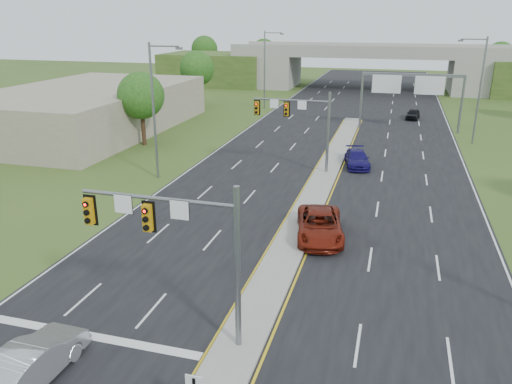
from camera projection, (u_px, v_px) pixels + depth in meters
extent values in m
plane|color=#334E1C|center=(239.00, 347.00, 20.48)|extent=(240.00, 240.00, 0.00)
cube|color=black|center=(340.00, 146.00, 52.25)|extent=(24.00, 160.00, 0.02)
cube|color=gray|center=(323.00, 179.00, 41.32)|extent=(2.00, 54.00, 0.16)
cube|color=gold|center=(309.00, 179.00, 41.64)|extent=(0.12, 54.00, 0.01)
cube|color=gold|center=(337.00, 181.00, 41.05)|extent=(0.12, 54.00, 0.01)
cube|color=silver|center=(233.00, 139.00, 55.26)|extent=(0.12, 160.00, 0.01)
cube|color=silver|center=(460.00, 154.00, 49.22)|extent=(0.12, 160.00, 0.01)
cube|color=silver|center=(86.00, 335.00, 21.22)|extent=(10.50, 0.50, 0.01)
cylinder|color=slate|center=(238.00, 272.00, 19.31)|extent=(0.24, 0.24, 7.00)
cylinder|color=slate|center=(157.00, 198.00, 19.25)|extent=(6.50, 0.16, 0.16)
cube|color=#C4870C|center=(147.00, 218.00, 19.35)|extent=(0.35, 0.25, 1.10)
cube|color=#C4870C|center=(89.00, 211.00, 20.02)|extent=(0.35, 0.25, 1.10)
cube|color=black|center=(149.00, 217.00, 19.48)|extent=(0.55, 0.04, 1.30)
cube|color=black|center=(91.00, 210.00, 20.15)|extent=(0.55, 0.04, 1.30)
sphere|color=#FF0C05|center=(145.00, 211.00, 19.12)|extent=(0.20, 0.20, 0.20)
sphere|color=#FF0C05|center=(86.00, 204.00, 19.79)|extent=(0.20, 0.20, 0.20)
cube|color=white|center=(123.00, 204.00, 19.64)|extent=(0.75, 0.04, 0.75)
cube|color=white|center=(179.00, 210.00, 19.02)|extent=(0.75, 0.04, 0.75)
cylinder|color=slate|center=(328.00, 134.00, 42.01)|extent=(0.24, 0.24, 7.00)
cylinder|color=slate|center=(291.00, 100.00, 41.94)|extent=(6.50, 0.16, 0.16)
cube|color=#C4870C|center=(286.00, 109.00, 42.05)|extent=(0.35, 0.25, 1.10)
cube|color=#C4870C|center=(257.00, 108.00, 42.72)|extent=(0.35, 0.25, 1.10)
cube|color=black|center=(287.00, 109.00, 42.18)|extent=(0.55, 0.04, 1.30)
cube|color=black|center=(257.00, 108.00, 42.84)|extent=(0.55, 0.04, 1.30)
sphere|color=#FF0C05|center=(286.00, 105.00, 41.82)|extent=(0.20, 0.20, 0.20)
sphere|color=#FF0C05|center=(256.00, 104.00, 42.48)|extent=(0.20, 0.20, 0.20)
cube|color=white|center=(274.00, 104.00, 42.34)|extent=(0.75, 0.04, 0.75)
cube|color=white|center=(302.00, 105.00, 41.72)|extent=(0.75, 0.04, 0.75)
cube|color=white|center=(194.00, 384.00, 15.71)|extent=(0.60, 0.04, 0.60)
cube|color=black|center=(194.00, 384.00, 15.69)|extent=(0.10, 0.02, 0.45)
cylinder|color=slate|center=(361.00, 101.00, 59.92)|extent=(0.28, 0.28, 6.60)
cylinder|color=slate|center=(461.00, 105.00, 57.03)|extent=(0.28, 0.28, 6.60)
cube|color=slate|center=(413.00, 75.00, 57.41)|extent=(11.50, 0.35, 0.35)
cube|color=#0D6122|center=(387.00, 84.00, 58.33)|extent=(3.20, 0.08, 2.00)
cube|color=#0D6122|center=(430.00, 85.00, 57.10)|extent=(3.20, 0.08, 2.00)
cube|color=silver|center=(387.00, 84.00, 58.28)|extent=(3.30, 0.03, 2.10)
cube|color=silver|center=(430.00, 85.00, 57.05)|extent=(3.30, 0.03, 2.10)
cube|color=gray|center=(280.00, 71.00, 96.46)|extent=(6.00, 12.00, 6.00)
cube|color=gray|center=(468.00, 76.00, 87.75)|extent=(6.00, 12.00, 6.00)
cube|color=#334E1C|center=(217.00, 69.00, 99.79)|extent=(20.00, 14.00, 6.00)
cube|color=gray|center=(371.00, 53.00, 90.91)|extent=(50.00, 12.00, 1.20)
cube|color=gray|center=(369.00, 49.00, 85.30)|extent=(50.00, 0.40, 0.90)
cube|color=gray|center=(373.00, 45.00, 95.83)|extent=(50.00, 0.40, 0.90)
cylinder|color=slate|center=(154.00, 113.00, 40.26)|extent=(0.20, 0.20, 11.00)
cylinder|color=slate|center=(164.00, 46.00, 38.22)|extent=(2.50, 0.12, 0.12)
cube|color=slate|center=(179.00, 48.00, 37.95)|extent=(0.50, 0.25, 0.18)
cylinder|color=slate|center=(264.00, 70.00, 72.04)|extent=(0.20, 0.20, 11.00)
cylinder|color=slate|center=(273.00, 33.00, 69.99)|extent=(2.50, 0.12, 0.12)
cube|color=slate|center=(282.00, 34.00, 69.72)|extent=(0.50, 0.25, 0.18)
cylinder|color=slate|center=(480.00, 92.00, 51.50)|extent=(0.20, 0.20, 11.00)
cylinder|color=slate|center=(474.00, 39.00, 50.10)|extent=(2.50, 0.12, 0.12)
cube|color=slate|center=(461.00, 41.00, 50.47)|extent=(0.50, 0.25, 0.18)
cylinder|color=#382316|center=(143.00, 126.00, 52.17)|extent=(0.44, 0.44, 4.00)
sphere|color=#1A4512|center=(141.00, 96.00, 51.11)|extent=(4.80, 4.80, 4.80)
cylinder|color=#382316|center=(198.00, 91.00, 75.85)|extent=(0.44, 0.44, 4.25)
sphere|color=#1A4512|center=(197.00, 68.00, 74.72)|extent=(5.20, 5.20, 5.20)
cylinder|color=#382316|center=(205.00, 65.00, 114.80)|extent=(0.44, 0.44, 4.50)
sphere|color=#1A4512|center=(204.00, 49.00, 113.60)|extent=(6.00, 6.00, 6.00)
cylinder|color=#382316|center=(264.00, 68.00, 111.25)|extent=(0.44, 0.44, 4.25)
sphere|color=#1A4512|center=(264.00, 52.00, 110.12)|extent=(5.60, 5.60, 5.60)
cylinder|color=#382316|center=(497.00, 74.00, 98.96)|extent=(0.44, 0.44, 4.25)
sphere|color=#1A4512|center=(500.00, 56.00, 97.83)|extent=(5.60, 5.60, 5.60)
cube|color=gray|center=(87.00, 109.00, 59.10)|extent=(18.00, 30.00, 5.00)
imported|color=#A0A1A8|center=(32.00, 362.00, 18.36)|extent=(1.78, 4.88, 1.60)
imported|color=maroon|center=(320.00, 225.00, 30.36)|extent=(3.77, 6.26, 1.63)
imported|color=#140D53|center=(357.00, 159.00, 45.01)|extent=(2.89, 5.15, 1.41)
imported|color=black|center=(413.00, 114.00, 65.94)|extent=(2.04, 4.01, 1.31)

